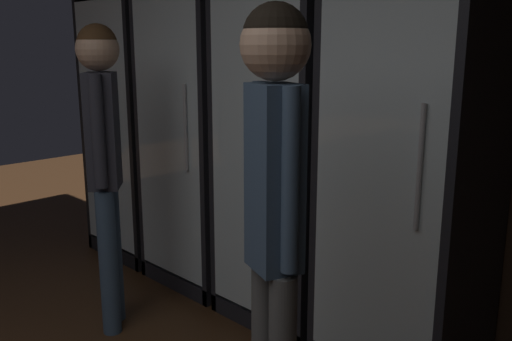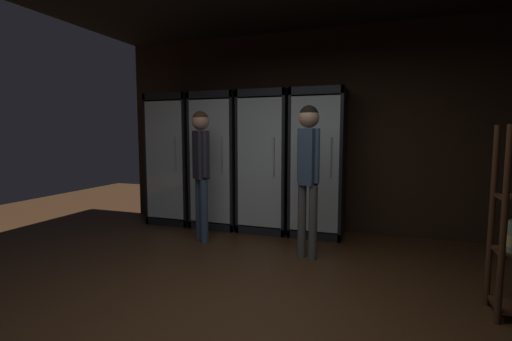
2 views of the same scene
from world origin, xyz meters
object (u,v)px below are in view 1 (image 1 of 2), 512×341
object	(u,v)px
cooler_center	(295,153)
cooler_right	(415,176)
cooler_far_left	(145,126)
shopper_near	(103,142)
cooler_left	(209,137)
shopper_far	(274,190)

from	to	relation	value
cooler_center	cooler_right	xyz separation A→B (m)	(0.73, 0.00, -0.01)
cooler_right	cooler_far_left	bearing A→B (deg)	-179.95
cooler_right	shopper_near	distance (m)	1.57
cooler_left	cooler_right	size ratio (longest dim) A/B	1.00
shopper_far	shopper_near	bearing A→B (deg)	172.81
cooler_center	shopper_far	size ratio (longest dim) A/B	1.17
cooler_center	cooler_far_left	bearing A→B (deg)	-179.96
cooler_center	cooler_right	distance (m)	0.73
cooler_right	shopper_far	world-z (taller)	cooler_right
cooler_left	cooler_far_left	bearing A→B (deg)	-179.93
cooler_left	cooler_right	bearing A→B (deg)	0.04
cooler_far_left	shopper_far	bearing A→B (deg)	-24.03
cooler_left	cooler_center	size ratio (longest dim) A/B	1.00
cooler_far_left	cooler_right	distance (m)	2.21
cooler_left	shopper_far	distance (m)	1.83
cooler_far_left	cooler_left	size ratio (longest dim) A/B	1.00
cooler_left	shopper_far	world-z (taller)	cooler_left
cooler_far_left	shopper_near	xyz separation A→B (m)	(0.88, -0.83, 0.09)
cooler_far_left	cooler_center	world-z (taller)	same
shopper_near	cooler_left	bearing A→B (deg)	99.44
cooler_far_left	shopper_near	world-z (taller)	cooler_far_left
cooler_far_left	cooler_left	world-z (taller)	same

